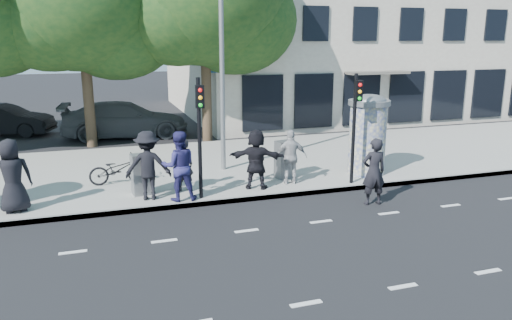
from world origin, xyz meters
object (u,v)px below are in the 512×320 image
object	(u,v)px
traffic_pole_near	(200,126)
ped_d	(148,165)
traffic_pole_far	(355,117)
ped_a	(12,176)
street_lamp	(222,31)
ped_f	(256,159)
man_road	(374,172)
car_mid	(4,120)
ped_e	(291,157)
cabinet_right	(285,159)
ped_c	(179,166)
ad_column_right	(368,133)
cabinet_left	(142,174)
bicycle	(118,169)
car_right	(125,120)
ped_b	(184,165)

from	to	relation	value
traffic_pole_near	ped_d	bearing A→B (deg)	163.62
traffic_pole_far	ped_a	bearing A→B (deg)	177.40
street_lamp	ped_f	size ratio (longest dim) A/B	4.39
man_road	car_mid	distance (m)	18.40
ped_e	cabinet_right	bearing A→B (deg)	-84.80
ped_a	ped_c	size ratio (longest dim) A/B	0.99
ped_d	ped_e	distance (m)	4.37
traffic_pole_near	ped_a	bearing A→B (deg)	174.84
ad_column_right	cabinet_left	size ratio (longest dim) A/B	2.22
bicycle	ped_d	bearing A→B (deg)	-161.71
bicycle	car_right	xyz separation A→B (m)	(0.81, 8.33, 0.23)
car_mid	ped_a	bearing A→B (deg)	-154.81
traffic_pole_near	ped_e	xyz separation A→B (m)	(2.96, 0.58, -1.23)
ped_a	ped_e	world-z (taller)	ped_a
ad_column_right	ped_e	size ratio (longest dim) A/B	1.56
traffic_pole_far	car_mid	world-z (taller)	traffic_pole_far
street_lamp	ped_b	distance (m)	4.66
ped_e	man_road	bearing A→B (deg)	138.19
cabinet_right	ped_a	bearing A→B (deg)	173.54
ad_column_right	cabinet_right	world-z (taller)	ad_column_right
bicycle	cabinet_left	distance (m)	1.48
traffic_pole_near	street_lamp	xyz separation A→B (m)	(1.40, 2.84, 2.56)
man_road	car_mid	bearing A→B (deg)	-47.28
traffic_pole_near	ped_f	bearing A→B (deg)	13.69
ped_f	car_mid	world-z (taller)	ped_f
cabinet_left	ped_e	bearing A→B (deg)	-12.13
traffic_pole_far	cabinet_right	xyz separation A→B (m)	(-1.77, 1.26, -1.47)
ped_a	car_right	size ratio (longest dim) A/B	0.34
ad_column_right	ped_c	distance (m)	6.47
ped_a	street_lamp	bearing A→B (deg)	-171.66
street_lamp	ped_a	size ratio (longest dim) A/B	4.11
cabinet_right	traffic_pole_far	bearing A→B (deg)	-47.70
ped_c	ped_f	world-z (taller)	ped_c
traffic_pole_near	cabinet_right	bearing A→B (deg)	22.52
ped_c	cabinet_right	size ratio (longest dim) A/B	1.61
ped_a	ped_d	xyz separation A→B (m)	(3.45, -0.03, 0.00)
traffic_pole_far	bicycle	distance (m)	7.49
ped_b	cabinet_left	size ratio (longest dim) A/B	1.32
ped_e	car_right	world-z (taller)	ped_e
ped_d	man_road	bearing A→B (deg)	170.63
ped_b	man_road	size ratio (longest dim) A/B	0.83
ad_column_right	ped_d	xyz separation A→B (m)	(-7.21, -0.49, -0.41)
ped_e	car_right	xyz separation A→B (m)	(-4.30, 10.01, -0.17)
man_road	cabinet_right	bearing A→B (deg)	-57.01
car_mid	street_lamp	bearing A→B (deg)	-124.43
ped_a	ped_e	xyz separation A→B (m)	(7.81, 0.14, -0.12)
ped_e	ad_column_right	bearing A→B (deg)	-162.10
ad_column_right	man_road	xyz separation A→B (m)	(-1.23, -2.48, -0.58)
ad_column_right	ped_b	world-z (taller)	ad_column_right
cabinet_right	ped_e	bearing A→B (deg)	-108.46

